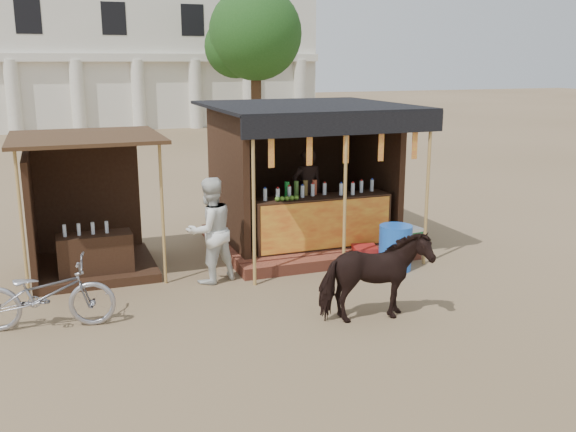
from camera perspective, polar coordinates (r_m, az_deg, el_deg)
The scene contains 11 objects.
ground at distance 9.41m, azimuth 3.46°, elevation -8.70°, with size 120.00×120.00×0.00m, color #846B4C.
main_stall at distance 12.46m, azimuth 1.51°, elevation 1.85°, with size 3.60×3.61×2.78m.
secondary_stall at distance 11.51m, azimuth -17.92°, elevation -0.71°, with size 2.40×2.40×2.38m.
cow at distance 9.03m, azimuth 7.70°, elevation -5.43°, with size 0.69×1.52×1.29m, color black.
motorbike at distance 9.38m, azimuth -20.82°, elevation -6.50°, with size 0.65×1.87×0.98m, color #9B9AA3.
bystander at distance 10.55m, azimuth -6.93°, elevation -1.27°, with size 0.85×0.66×1.75m, color silver.
blue_barrel at distance 11.35m, azimuth 9.51°, elevation -2.79°, with size 0.57×0.57×0.79m, color blue.
red_crate at distance 11.74m, azimuth 6.85°, elevation -3.40°, with size 0.42×0.42×0.30m, color maroon.
cooler at distance 12.51m, azimuth 10.18°, elevation -2.06°, with size 0.70×0.54×0.46m.
background_building at distance 37.92m, azimuth -18.70°, elevation 13.62°, with size 26.00×7.45×8.18m.
tree at distance 31.53m, azimuth -3.33°, elevation 15.60°, with size 4.50×4.40×7.00m.
Camera 1 is at (-3.57, -7.94, 3.59)m, focal length 40.00 mm.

